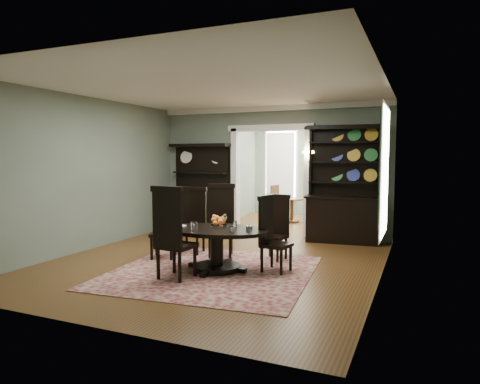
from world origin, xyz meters
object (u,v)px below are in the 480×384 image
(welsh_dresser, at_px, (343,200))
(parlor_table, at_px, (292,207))
(dining_table, at_px, (217,241))
(sideboard, at_px, (199,200))

(welsh_dresser, bearing_deg, parlor_table, 123.58)
(dining_table, bearing_deg, parlor_table, 87.82)
(sideboard, bearing_deg, welsh_dresser, 4.05)
(welsh_dresser, bearing_deg, sideboard, 174.21)
(welsh_dresser, height_order, parlor_table, welsh_dresser)
(welsh_dresser, xyz_separation_m, parlor_table, (-1.77, 2.18, -0.46))
(dining_table, xyz_separation_m, parlor_table, (-0.30, 5.32, -0.04))
(dining_table, height_order, welsh_dresser, welsh_dresser)
(dining_table, relative_size, parlor_table, 2.52)
(welsh_dresser, relative_size, parlor_table, 3.43)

